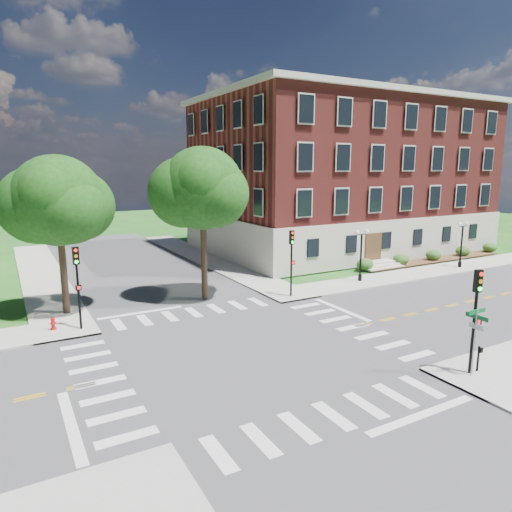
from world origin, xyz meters
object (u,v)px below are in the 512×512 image
traffic_signal_nw (77,277)px  street_sign_pole (476,329)px  fire_hydrant (53,324)px  push_button_post (479,357)px  twin_lamp_east (462,242)px  twin_lamp_west (361,252)px  traffic_signal_se (476,308)px  traffic_signal_ne (292,255)px

traffic_signal_nw → street_sign_pole: (14.33, -14.89, -0.88)m
fire_hydrant → traffic_signal_nw: bearing=-23.7°
push_button_post → fire_hydrant: bearing=136.8°
twin_lamp_east → street_sign_pole: bearing=-141.7°
twin_lamp_west → push_button_post: 17.14m
traffic_signal_se → street_sign_pole: bearing=-128.4°
street_sign_pole → fire_hydrant: street_sign_pole is taller
street_sign_pole → push_button_post: (0.63, 0.14, -1.51)m
traffic_signal_nw → push_button_post: 21.14m
twin_lamp_east → push_button_post: size_ratio=3.53×
traffic_signal_ne → traffic_signal_nw: bearing=179.1°
traffic_signal_se → twin_lamp_east: bearing=38.1°
twin_lamp_east → push_button_post: bearing=-141.1°
push_button_post → traffic_signal_se: bearing=172.8°
twin_lamp_west → traffic_signal_ne: bearing=-171.9°
traffic_signal_nw → street_sign_pole: traffic_signal_nw is taller
traffic_signal_nw → twin_lamp_east: size_ratio=1.13×
traffic_signal_nw → fire_hydrant: 3.13m
traffic_signal_ne → traffic_signal_se: bearing=-89.5°
push_button_post → traffic_signal_nw: bearing=135.4°
twin_lamp_east → traffic_signal_se: bearing=-141.9°
twin_lamp_west → push_button_post: size_ratio=3.53×
push_button_post → traffic_signal_ne: bearing=92.3°
traffic_signal_ne → street_sign_pole: bearing=-90.1°
traffic_signal_nw → traffic_signal_ne: bearing=-0.9°
traffic_signal_ne → twin_lamp_east: traffic_signal_ne is taller
twin_lamp_west → twin_lamp_east: 11.72m
traffic_signal_se → traffic_signal_ne: (-0.13, 14.47, 0.00)m
twin_lamp_east → fire_hydrant: bearing=179.4°
street_sign_pole → fire_hydrant: size_ratio=4.13×
traffic_signal_nw → push_button_post: traffic_signal_nw is taller
traffic_signal_nw → twin_lamp_east: traffic_signal_nw is taller
traffic_signal_ne → fire_hydrant: bearing=177.0°
twin_lamp_east → fire_hydrant: size_ratio=5.64×
twin_lamp_west → fire_hydrant: size_ratio=5.64×
twin_lamp_east → street_sign_pole: twin_lamp_east is taller
traffic_signal_se → twin_lamp_west: (7.36, 15.54, -0.66)m
twin_lamp_west → traffic_signal_se: bearing=-115.3°
traffic_signal_ne → fire_hydrant: (-15.78, 0.84, -2.72)m
traffic_signal_se → twin_lamp_east: size_ratio=1.13×
traffic_signal_se → push_button_post: bearing=-7.2°
traffic_signal_ne → twin_lamp_east: 19.22m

